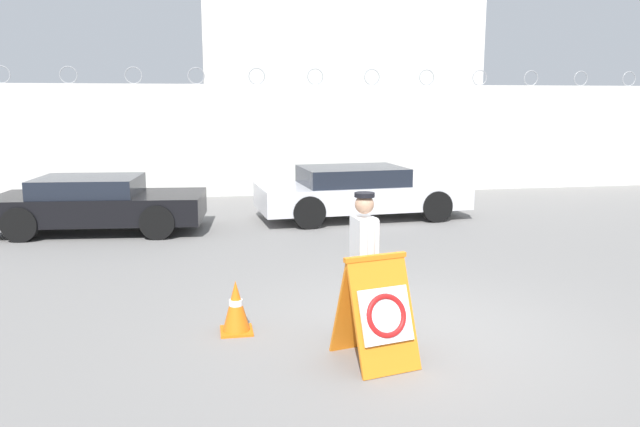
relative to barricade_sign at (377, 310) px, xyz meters
The scene contains 8 objects.
ground_plane 1.23m from the barricade_sign, 53.38° to the left, with size 90.00×90.00×0.00m, color gray.
perimeter_wall 12.08m from the barricade_sign, 86.92° to the left, with size 36.00×0.30×3.61m.
building_block 17.14m from the barricade_sign, 80.93° to the left, with size 8.67×7.81×5.99m.
barricade_sign is the anchor object (origin of this frame).
security_guard 0.78m from the barricade_sign, 87.23° to the left, with size 0.37×0.62×1.70m.
traffic_cone_mid 1.82m from the barricade_sign, 141.10° to the left, with size 0.38×0.38×0.63m.
parked_car_front_coupe 8.43m from the barricade_sign, 117.77° to the left, with size 4.38×2.23×1.15m.
parked_car_rear_sedan 8.15m from the barricade_sign, 77.23° to the left, with size 4.90×2.25×1.20m.
Camera 1 is at (-2.35, -6.83, 2.71)m, focal length 35.00 mm.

